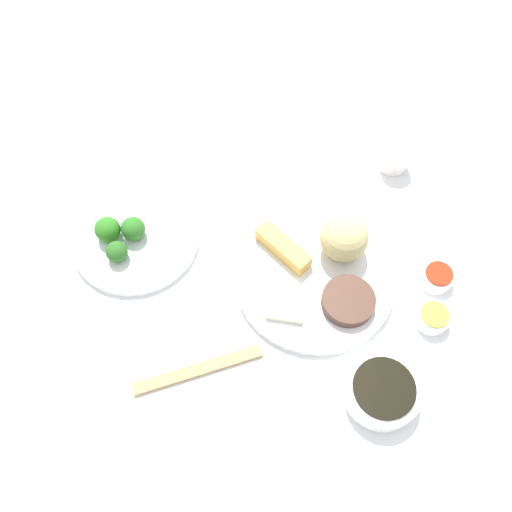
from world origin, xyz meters
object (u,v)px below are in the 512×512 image
at_px(sauce_ramekin_sweet_and_sour, 437,277).
at_px(teacup, 395,156).
at_px(main_plate, 314,279).
at_px(sauce_ramekin_hot_mustard, 432,318).
at_px(chopsticks_pair, 198,370).
at_px(broccoli_plate, 136,238).
at_px(soy_sauce_bowl, 381,391).

bearing_deg(sauce_ramekin_sweet_and_sour, teacup, -148.40).
distance_m(main_plate, sauce_ramekin_hot_mustard, 0.20).
bearing_deg(chopsticks_pair, main_plate, 151.57).
xyz_separation_m(sauce_ramekin_hot_mustard, chopsticks_pair, (0.22, -0.32, -0.01)).
bearing_deg(teacup, sauce_ramekin_sweet_and_sour, 31.60).
xyz_separation_m(main_plate, broccoli_plate, (0.04, -0.32, -0.00)).
height_order(main_plate, teacup, teacup).
height_order(main_plate, sauce_ramekin_sweet_and_sour, sauce_ramekin_sweet_and_sour).
height_order(sauce_ramekin_sweet_and_sour, sauce_ramekin_hot_mustard, same).
relative_size(teacup, chopsticks_pair, 0.28).
relative_size(sauce_ramekin_hot_mustard, teacup, 0.97).
distance_m(sauce_ramekin_sweet_and_sour, chopsticks_pair, 0.43).
xyz_separation_m(broccoli_plate, soy_sauce_bowl, (0.11, 0.48, 0.01)).
xyz_separation_m(teacup, chopsticks_pair, (0.51, -0.18, -0.03)).
relative_size(soy_sauce_bowl, sauce_ramekin_sweet_and_sour, 2.06).
bearing_deg(chopsticks_pair, sauce_ramekin_sweet_and_sour, 133.53).
bearing_deg(broccoli_plate, teacup, 131.29).
xyz_separation_m(main_plate, teacup, (-0.30, 0.06, 0.02)).
bearing_deg(sauce_ramekin_hot_mustard, sauce_ramekin_sweet_and_sour, -172.68).
height_order(main_plate, soy_sauce_bowl, soy_sauce_bowl).
distance_m(broccoli_plate, sauce_ramekin_sweet_and_sour, 0.53).
relative_size(main_plate, teacup, 4.75).
bearing_deg(soy_sauce_bowl, chopsticks_pair, -75.81).
distance_m(main_plate, sauce_ramekin_sweet_and_sour, 0.21).
xyz_separation_m(sauce_ramekin_sweet_and_sour, chopsticks_pair, (0.30, -0.31, -0.01)).
bearing_deg(chopsticks_pair, teacup, 160.87).
relative_size(main_plate, sauce_ramekin_hot_mustard, 4.92).
bearing_deg(main_plate, teacup, 168.45).
bearing_deg(teacup, broccoli_plate, -48.71).
height_order(soy_sauce_bowl, sauce_ramekin_hot_mustard, soy_sauce_bowl).
xyz_separation_m(sauce_ramekin_hot_mustard, teacup, (-0.29, -0.14, 0.02)).
bearing_deg(soy_sauce_bowl, sauce_ramekin_sweet_and_sour, 170.85).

